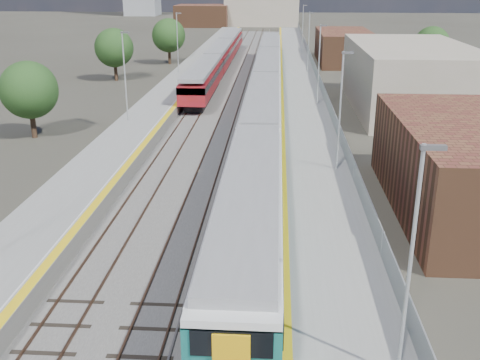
# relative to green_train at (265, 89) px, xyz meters

# --- Properties ---
(ground) EXTENTS (320.00, 320.00, 0.00)m
(ground) POSITION_rel_green_train_xyz_m (-1.50, 7.56, -2.33)
(ground) COLOR #47443A
(ground) RESTS_ON ground
(ballast_bed) EXTENTS (10.50, 155.00, 0.06)m
(ballast_bed) POSITION_rel_green_train_xyz_m (-3.75, 10.06, -2.30)
(ballast_bed) COLOR #565451
(ballast_bed) RESTS_ON ground
(tracks) EXTENTS (8.96, 160.00, 0.17)m
(tracks) POSITION_rel_green_train_xyz_m (-3.15, 11.74, -2.22)
(tracks) COLOR #4C3323
(tracks) RESTS_ON ground
(platform_right) EXTENTS (4.70, 155.00, 8.52)m
(platform_right) POSITION_rel_green_train_xyz_m (3.78, 10.05, -1.79)
(platform_right) COLOR slate
(platform_right) RESTS_ON ground
(platform_left) EXTENTS (4.30, 155.00, 8.52)m
(platform_left) POSITION_rel_green_train_xyz_m (-10.55, 10.05, -1.81)
(platform_left) COLOR slate
(platform_left) RESTS_ON ground
(green_train) EXTENTS (3.00, 83.57, 3.31)m
(green_train) POSITION_rel_green_train_xyz_m (0.00, 0.00, 0.00)
(green_train) COLOR black
(green_train) RESTS_ON ground
(red_train) EXTENTS (2.80, 56.73, 3.53)m
(red_train) POSITION_rel_green_train_xyz_m (-7.00, 25.45, -0.24)
(red_train) COLOR black
(red_train) RESTS_ON ground
(tree_a) EXTENTS (4.71, 4.71, 6.38)m
(tree_a) POSITION_rel_green_train_xyz_m (-19.10, -10.83, 1.69)
(tree_a) COLOR #382619
(tree_a) RESTS_ON ground
(tree_b) EXTENTS (4.91, 4.91, 6.66)m
(tree_b) POSITION_rel_green_train_xyz_m (-19.76, 16.69, 1.86)
(tree_b) COLOR #382619
(tree_b) RESTS_ON ground
(tree_c) EXTENTS (5.07, 5.07, 6.87)m
(tree_c) POSITION_rel_green_train_xyz_m (-15.52, 31.73, 1.99)
(tree_c) COLOR #382619
(tree_c) RESTS_ON ground
(tree_d) EXTENTS (4.76, 4.76, 6.46)m
(tree_d) POSITION_rel_green_train_xyz_m (22.16, 24.92, 1.73)
(tree_d) COLOR #382619
(tree_d) RESTS_ON ground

